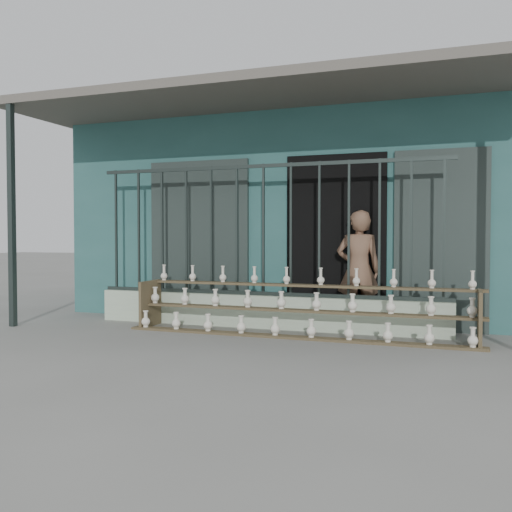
% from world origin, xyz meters
% --- Properties ---
extents(ground, '(60.00, 60.00, 0.00)m').
position_xyz_m(ground, '(0.00, 0.00, 0.00)').
color(ground, slate).
extents(workshop_building, '(7.40, 6.60, 3.21)m').
position_xyz_m(workshop_building, '(0.00, 4.23, 1.62)').
color(workshop_building, '#2B5B58').
rests_on(workshop_building, ground).
extents(parapet_wall, '(5.00, 0.20, 0.45)m').
position_xyz_m(parapet_wall, '(0.00, 1.30, 0.23)').
color(parapet_wall, beige).
rests_on(parapet_wall, ground).
extents(security_fence, '(5.00, 0.04, 1.80)m').
position_xyz_m(security_fence, '(-0.00, 1.30, 1.35)').
color(security_fence, '#283330').
rests_on(security_fence, parapet_wall).
extents(shelf_rack, '(4.50, 0.68, 0.85)m').
position_xyz_m(shelf_rack, '(0.61, 0.89, 0.36)').
color(shelf_rack, brown).
rests_on(shelf_rack, ground).
extents(elderly_woman, '(0.66, 0.51, 1.61)m').
position_xyz_m(elderly_woman, '(1.25, 1.62, 0.81)').
color(elderly_woman, brown).
rests_on(elderly_woman, ground).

